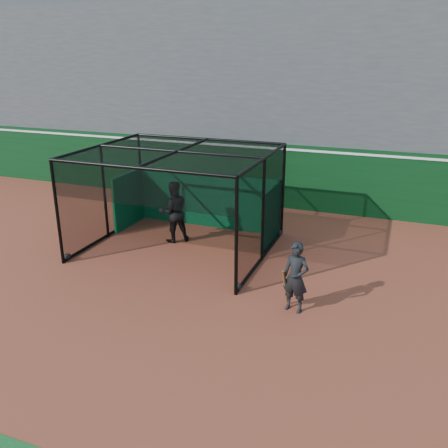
% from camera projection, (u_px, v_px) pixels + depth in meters
% --- Properties ---
extents(ground, '(120.00, 120.00, 0.00)m').
position_uv_depth(ground, '(165.00, 297.00, 11.89)').
color(ground, brown).
rests_on(ground, ground).
extents(outfield_wall, '(50.00, 0.50, 2.50)m').
position_uv_depth(outfield_wall, '(263.00, 173.00, 18.93)').
color(outfield_wall, '#093212').
rests_on(outfield_wall, ground).
extents(grandstand, '(50.00, 7.85, 8.95)m').
position_uv_depth(grandstand, '(289.00, 85.00, 21.17)').
color(grandstand, '#4C4C4F').
rests_on(grandstand, ground).
extents(batting_cage, '(5.45, 4.68, 3.06)m').
position_uv_depth(batting_cage, '(179.00, 201.00, 14.46)').
color(batting_cage, black).
rests_on(batting_cage, ground).
extents(batter, '(1.23, 1.20, 2.00)m').
position_uv_depth(batter, '(174.00, 212.00, 15.19)').
color(batter, black).
rests_on(batter, ground).
extents(on_deck_player, '(0.69, 0.52, 1.72)m').
position_uv_depth(on_deck_player, '(296.00, 278.00, 11.02)').
color(on_deck_player, black).
rests_on(on_deck_player, ground).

